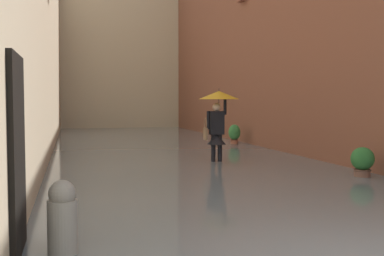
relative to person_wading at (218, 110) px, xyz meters
The scene contains 7 objects.
ground_plane 4.48m from the person_wading, 78.92° to the right, with size 64.16×64.16×0.00m, color gray.
flood_water 4.46m from the person_wading, 78.92° to the right, with size 7.91×31.67×0.11m, color slate.
building_facade_far 18.20m from the person_wading, 87.40° to the right, with size 10.71×1.80×9.50m, color beige.
person_wading is the anchor object (origin of this frame).
potted_plant_near_left 4.06m from the person_wading, 124.70° to the left, with size 0.49×0.49×0.74m.
potted_plant_mid_left 5.54m from the person_wading, 114.04° to the right, with size 0.46×0.46×0.83m.
mooring_bollard 8.07m from the person_wading, 60.94° to the left, with size 0.32×0.32×0.89m.
Camera 1 is at (2.98, 3.44, 1.71)m, focal length 44.71 mm.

